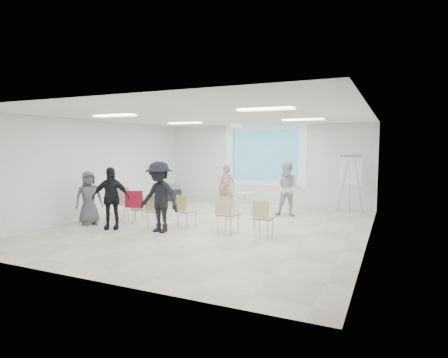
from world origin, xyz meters
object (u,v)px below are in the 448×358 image
at_px(player_right, 288,186).
at_px(chair_right_far, 262,215).
at_px(chair_center, 185,208).
at_px(laptop, 157,210).
at_px(av_cart, 175,193).
at_px(player_left, 226,185).
at_px(audience_outer, 89,195).
at_px(audience_left, 111,194).
at_px(flipchart_easel, 351,170).
at_px(audience_mid, 159,192).
at_px(chair_left_mid, 138,207).
at_px(pedestal_table, 245,201).
at_px(chair_left_inner, 155,209).
at_px(chair_right_inner, 226,211).
at_px(chair_far_left, 124,201).

bearing_deg(player_right, chair_right_far, -94.95).
distance_m(chair_center, laptop, 0.76).
xyz_separation_m(player_right, av_cart, (-4.96, 1.28, -0.66)).
relative_size(player_left, audience_outer, 1.06).
relative_size(audience_left, av_cart, 2.83).
relative_size(audience_outer, flipchart_easel, 0.88).
xyz_separation_m(laptop, audience_mid, (0.36, -0.41, 0.54)).
height_order(chair_left_mid, chair_right_far, chair_right_far).
distance_m(chair_right_far, flipchart_easel, 4.70).
distance_m(pedestal_table, audience_outer, 4.95).
distance_m(chair_left_inner, audience_outer, 2.04).
bearing_deg(audience_left, laptop, 2.03).
bearing_deg(pedestal_table, flipchart_easel, 21.81).
xyz_separation_m(chair_center, chair_right_inner, (1.32, -0.20, 0.05)).
bearing_deg(chair_far_left, pedestal_table, 38.76).
height_order(pedestal_table, audience_left, audience_left).
relative_size(chair_right_far, laptop, 2.70).
relative_size(pedestal_table, chair_right_far, 0.76).
bearing_deg(av_cart, chair_left_inner, -77.10).
bearing_deg(chair_center, chair_left_mid, -162.67).
bearing_deg(chair_center, chair_right_far, 14.14).
bearing_deg(av_cart, pedestal_table, -31.15).
bearing_deg(player_left, audience_outer, -117.08).
distance_m(player_left, audience_outer, 4.45).
distance_m(player_left, av_cart, 3.12).
bearing_deg(chair_right_inner, flipchart_easel, 68.58).
relative_size(chair_center, audience_left, 0.48).
relative_size(chair_right_far, flipchart_easel, 0.47).
bearing_deg(pedestal_table, player_left, -171.28).
bearing_deg(chair_right_far, audience_left, -165.64).
bearing_deg(audience_left, chair_center, -1.90).
bearing_deg(player_left, chair_left_inner, -92.13).
distance_m(chair_left_mid, audience_left, 1.00).
relative_size(chair_center, av_cart, 1.35).
relative_size(chair_left_inner, audience_left, 0.48).
height_order(audience_outer, flipchart_easel, flipchart_easel).
bearing_deg(flipchart_easel, player_left, -171.19).
height_order(chair_far_left, laptop, chair_far_left).
distance_m(chair_left_mid, laptop, 0.83).
bearing_deg(player_right, player_left, 170.76).
relative_size(chair_center, chair_right_inner, 0.92).
bearing_deg(laptop, flipchart_easel, -135.99).
distance_m(chair_left_mid, chair_left_inner, 0.86).
height_order(chair_left_mid, laptop, chair_left_mid).
bearing_deg(av_cart, chair_right_inner, -58.78).
height_order(pedestal_table, player_right, player_right).
bearing_deg(audience_mid, flipchart_easel, 56.09).
bearing_deg(pedestal_table, chair_left_inner, -110.82).
height_order(player_right, laptop, player_right).
bearing_deg(chair_right_inner, chair_left_mid, -175.72).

